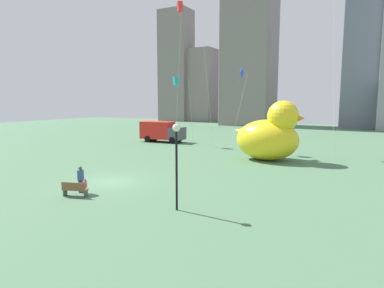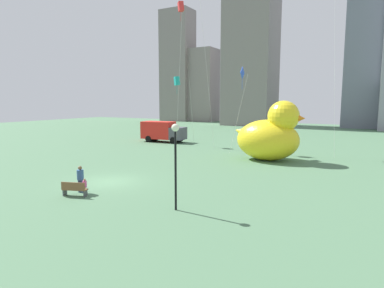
# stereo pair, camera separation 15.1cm
# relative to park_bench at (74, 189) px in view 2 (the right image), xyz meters

# --- Properties ---
(ground_plane) EXTENTS (140.00, 140.00, 0.00)m
(ground_plane) POSITION_rel_park_bench_xyz_m (-0.70, 3.76, -0.47)
(ground_plane) COLOR #4C7352
(park_bench) EXTENTS (1.59, 0.91, 0.90)m
(park_bench) POSITION_rel_park_bench_xyz_m (0.00, 0.00, 0.00)
(park_bench) COLOR brown
(park_bench) RESTS_ON ground
(person_adult) EXTENTS (0.41, 0.41, 1.69)m
(person_adult) POSITION_rel_park_bench_xyz_m (-0.34, 0.82, 0.46)
(person_adult) COLOR #38476B
(person_adult) RESTS_ON ground
(person_child) EXTENTS (0.25, 0.25, 1.02)m
(person_child) POSITION_rel_park_bench_xyz_m (0.29, 0.57, 0.09)
(person_child) COLOR silver
(person_child) RESTS_ON ground
(giant_inflatable_duck) EXTENTS (6.97, 4.47, 5.77)m
(giant_inflatable_duck) POSITION_rel_park_bench_xyz_m (6.91, 17.78, 1.99)
(giant_inflatable_duck) COLOR yellow
(giant_inflatable_duck) RESTS_ON ground
(lamppost) EXTENTS (0.40, 0.40, 4.58)m
(lamppost) POSITION_rel_park_bench_xyz_m (6.68, 0.86, 2.81)
(lamppost) COLOR black
(lamppost) RESTS_ON ground
(box_truck) EXTENTS (6.41, 2.81, 2.85)m
(box_truck) POSITION_rel_park_bench_xyz_m (-10.31, 24.75, 0.98)
(box_truck) COLOR red
(box_truck) RESTS_ON ground
(city_skyline) EXTENTS (61.47, 16.03, 40.20)m
(city_skyline) POSITION_rel_park_bench_xyz_m (-4.37, 65.42, 16.44)
(city_skyline) COLOR gray
(city_skyline) RESTS_ON ground
(kite_red) EXTENTS (1.17, 1.12, 17.71)m
(kite_red) POSITION_rel_park_bench_xyz_m (-5.83, 22.38, 16.48)
(kite_red) COLOR silver
(kite_red) RESTS_ON ground
(kite_teal) EXTENTS (2.97, 3.71, 8.89)m
(kite_teal) POSITION_rel_park_bench_xyz_m (-7.10, 23.48, 7.79)
(kite_teal) COLOR silver
(kite_teal) RESTS_ON ground
(kite_blue) EXTENTS (1.53, 2.02, 9.31)m
(kite_blue) POSITION_rel_park_bench_xyz_m (3.05, 20.14, 7.88)
(kite_blue) COLOR silver
(kite_blue) RESTS_ON ground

